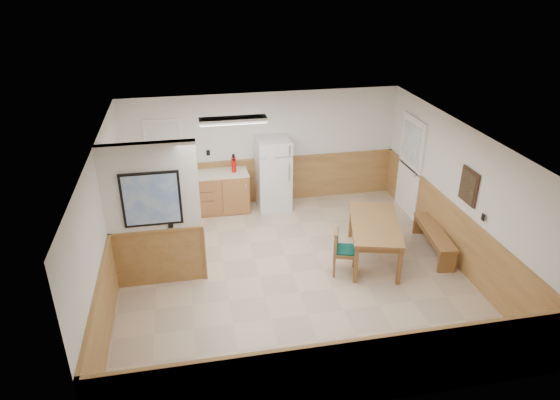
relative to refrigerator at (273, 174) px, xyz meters
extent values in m
plane|color=tan|center=(-0.15, -2.63, -0.80)|extent=(6.00, 6.00, 0.00)
cube|color=silver|center=(-0.15, -2.63, 1.70)|extent=(6.00, 6.00, 0.02)
cube|color=white|center=(-0.15, 0.37, 0.45)|extent=(6.00, 0.02, 2.50)
cube|color=white|center=(2.85, -2.63, 0.45)|extent=(0.02, 6.00, 2.50)
cube|color=white|center=(-3.15, -2.63, 0.45)|extent=(0.02, 6.00, 2.50)
cube|color=#B18546|center=(-0.15, 0.35, -0.30)|extent=(6.00, 0.04, 1.00)
cube|color=#B18546|center=(2.83, -2.63, -0.30)|extent=(0.04, 6.00, 1.00)
cube|color=#B18546|center=(-3.13, -2.63, -0.30)|extent=(0.04, 6.00, 1.00)
cube|color=white|center=(-2.40, -2.43, 0.95)|extent=(1.50, 0.15, 1.50)
cube|color=#B18546|center=(-2.40, -2.43, -0.30)|extent=(1.50, 0.17, 1.00)
cube|color=black|center=(-2.40, -2.52, 0.80)|extent=(0.92, 0.03, 0.92)
cube|color=silver|center=(-2.40, -2.54, 0.80)|extent=(0.84, 0.01, 0.84)
cube|color=#B16B3F|center=(-1.25, 0.05, -0.37)|extent=(1.40, 0.60, 0.86)
cube|color=#B16B3F|center=(-2.72, 0.05, -0.37)|extent=(0.06, 0.60, 0.86)
cube|color=#B16B3F|center=(-1.98, 0.05, -0.37)|extent=(0.06, 0.60, 0.86)
cube|color=beige|center=(-1.65, 0.05, 0.08)|extent=(2.20, 0.60, 0.04)
cube|color=beige|center=(-1.65, 0.35, 0.15)|extent=(2.20, 0.02, 0.10)
cube|color=white|center=(2.82, -0.73, 0.23)|extent=(0.05, 1.02, 2.15)
cube|color=white|center=(2.81, -0.73, 0.23)|extent=(0.04, 0.90, 2.05)
cube|color=silver|center=(2.78, -0.73, 0.75)|extent=(0.02, 0.76, 0.80)
cube|color=white|center=(-2.25, 0.35, 0.75)|extent=(0.80, 0.03, 1.00)
cube|color=white|center=(-2.25, 0.34, 0.75)|extent=(0.70, 0.01, 0.90)
cube|color=#392316|center=(2.82, -2.93, 0.75)|extent=(0.03, 0.50, 0.60)
cube|color=black|center=(2.80, -2.93, 0.75)|extent=(0.01, 0.42, 0.52)
cube|color=white|center=(-0.95, -1.33, 1.65)|extent=(1.20, 0.30, 0.08)
cube|color=white|center=(-0.95, -1.33, 1.61)|extent=(1.15, 0.25, 0.01)
cube|color=white|center=(0.00, 0.00, 0.00)|extent=(0.71, 0.71, 1.59)
cube|color=silver|center=(0.28, -0.36, 0.65)|extent=(0.03, 0.02, 0.21)
cube|color=silver|center=(0.28, -0.36, 0.16)|extent=(0.03, 0.02, 0.38)
cube|color=olive|center=(1.41, -2.45, -0.07)|extent=(1.26, 1.85, 0.05)
cube|color=olive|center=(1.41, -2.45, -0.15)|extent=(1.14, 1.73, 0.10)
cube|color=olive|center=(0.85, -3.11, -0.45)|extent=(0.09, 0.09, 0.70)
cube|color=olive|center=(1.26, -1.60, -0.45)|extent=(0.09, 0.09, 0.70)
cube|color=olive|center=(1.55, -3.30, -0.45)|extent=(0.09, 0.09, 0.70)
cube|color=olive|center=(1.96, -1.79, -0.45)|extent=(0.09, 0.09, 0.70)
cube|color=olive|center=(2.61, -2.43, -0.37)|extent=(0.51, 1.53, 0.05)
cube|color=olive|center=(2.61, -3.14, -0.60)|extent=(0.31, 0.10, 0.40)
cube|color=olive|center=(2.61, -1.73, -0.60)|extent=(0.31, 0.10, 0.40)
cube|color=olive|center=(0.76, -2.78, -0.38)|extent=(0.51, 0.51, 0.06)
cube|color=#105341|center=(0.76, -2.78, -0.33)|extent=(0.46, 0.46, 0.03)
cube|color=olive|center=(0.59, -2.73, -0.15)|extent=(0.17, 0.41, 0.40)
cube|color=#105341|center=(0.42, -2.68, -0.15)|extent=(0.12, 0.34, 0.34)
cube|color=olive|center=(0.54, -2.90, -0.60)|extent=(0.05, 0.05, 0.39)
cube|color=olive|center=(0.64, -2.56, -0.60)|extent=(0.05, 0.05, 0.39)
cube|color=olive|center=(0.87, -3.00, -0.60)|extent=(0.05, 0.05, 0.39)
cube|color=olive|center=(0.97, -2.67, -0.60)|extent=(0.05, 0.05, 0.39)
cylinder|color=red|center=(-0.84, 0.03, 0.27)|extent=(0.10, 0.10, 0.33)
cylinder|color=black|center=(-0.84, 0.03, 0.47)|extent=(0.05, 0.05, 0.07)
cylinder|color=#198A3D|center=(-2.24, 0.06, 0.22)|extent=(0.07, 0.07, 0.23)
camera|label=1|loc=(-1.78, -9.82, 4.20)|focal=32.00mm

